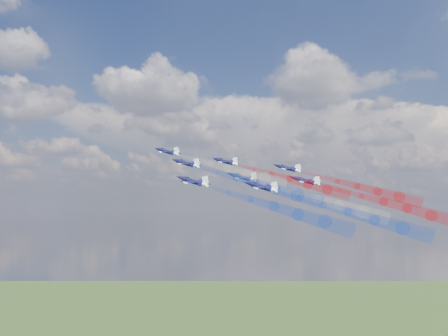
% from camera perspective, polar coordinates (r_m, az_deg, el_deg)
% --- Properties ---
extents(jet_lead, '(12.29, 10.48, 6.30)m').
position_cam_1_polar(jet_lead, '(161.14, -6.05, 1.73)').
color(jet_lead, black).
extents(trail_lead, '(35.61, 11.21, 13.21)m').
position_cam_1_polar(trail_lead, '(147.45, 0.38, -0.05)').
color(trail_lead, white).
extents(jet_inner_left, '(12.29, 10.48, 6.30)m').
position_cam_1_polar(jet_inner_left, '(145.64, -4.02, 0.48)').
color(jet_inner_left, black).
extents(trail_inner_left, '(35.61, 11.21, 13.21)m').
position_cam_1_polar(trail_inner_left, '(132.83, 3.35, -1.63)').
color(trail_inner_left, blue).
extents(jet_inner_right, '(12.29, 10.48, 6.30)m').
position_cam_1_polar(jet_inner_right, '(164.36, 0.18, 0.67)').
color(jet_inner_right, black).
extents(trail_inner_right, '(35.61, 11.21, 13.21)m').
position_cam_1_polar(trail_inner_right, '(152.77, 6.94, -1.15)').
color(trail_inner_right, red).
extents(jet_outer_left, '(12.29, 10.48, 6.30)m').
position_cam_1_polar(jet_outer_left, '(127.56, -3.28, -1.45)').
color(jet_outer_left, black).
extents(trail_outer_left, '(35.61, 11.21, 13.21)m').
position_cam_1_polar(trail_outer_left, '(115.38, 5.31, -4.09)').
color(trail_outer_left, blue).
extents(jet_center_third, '(12.29, 10.48, 6.30)m').
position_cam_1_polar(jet_center_third, '(144.91, 1.98, -1.00)').
color(jet_center_third, black).
extents(trail_center_third, '(35.61, 11.21, 13.21)m').
position_cam_1_polar(trail_center_third, '(134.27, 9.86, -3.22)').
color(trail_center_third, white).
extents(jet_outer_right, '(12.29, 10.48, 6.30)m').
position_cam_1_polar(jet_outer_right, '(164.34, 6.79, -0.04)').
color(jet_outer_right, black).
extents(trail_outer_right, '(35.61, 11.21, 13.21)m').
position_cam_1_polar(trail_outer_right, '(155.13, 13.96, -1.89)').
color(trail_outer_right, red).
extents(jet_rear_left, '(12.29, 10.48, 6.30)m').
position_cam_1_polar(jet_rear_left, '(129.61, 4.02, -2.02)').
color(jet_rear_left, black).
extents(trail_rear_left, '(35.61, 11.21, 13.21)m').
position_cam_1_polar(trail_rear_left, '(119.97, 13.07, -4.58)').
color(trail_rear_left, blue).
extents(jet_rear_right, '(12.29, 10.48, 6.30)m').
position_cam_1_polar(jet_rear_right, '(150.41, 8.65, -1.36)').
color(jet_rear_right, black).
extents(trail_rear_right, '(35.61, 11.21, 13.21)m').
position_cam_1_polar(trail_rear_right, '(142.12, 16.61, -3.46)').
color(trail_rear_right, red).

